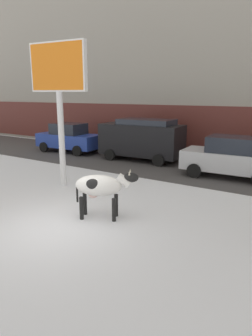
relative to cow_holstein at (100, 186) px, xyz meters
name	(u,v)px	position (x,y,z in m)	size (l,w,h in m)	color
ground_plane	(56,227)	(-0.69, -1.20, -1.00)	(120.00, 120.00, 0.00)	white
road_strip	(178,167)	(-0.69, 7.39, -1.00)	(60.00, 5.60, 0.01)	#423F3F
building_facade	(221,48)	(-0.69, 13.47, 5.48)	(44.00, 6.10, 13.00)	gray
cow_holstein	(100,186)	(0.00, 0.00, 0.00)	(1.89, 1.17, 1.54)	silver
billboard	(58,76)	(-3.37, 1.90, 3.31)	(2.53, 0.45, 5.56)	silver
car_blue_sedan	(69,138)	(-8.33, 7.59, -0.09)	(4.28, 2.14, 1.84)	#233D9E
car_black_van	(142,138)	(-3.11, 7.90, 0.24)	(4.69, 2.29, 2.32)	black
car_silver_sedan	(231,157)	(2.06, 6.85, -0.09)	(4.28, 2.14, 1.84)	#B7BABF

